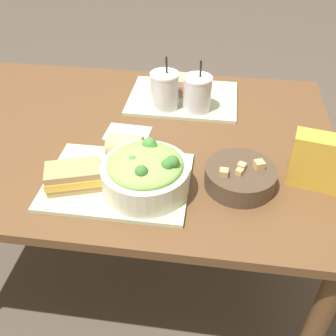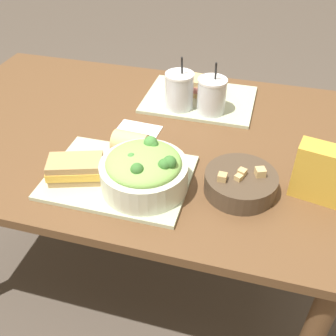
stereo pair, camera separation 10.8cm
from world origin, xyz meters
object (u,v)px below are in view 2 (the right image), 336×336
(salad_bowl, at_px, (144,170))
(sandwich_far, at_px, (199,86))
(drink_cup_dark, at_px, (179,92))
(napkin_folded, at_px, (138,130))
(drink_cup_red, at_px, (212,97))
(chip_bag, at_px, (324,174))
(sandwich_near, at_px, (76,169))
(baguette_near, at_px, (131,144))
(soup_bowl, at_px, (240,182))

(salad_bowl, height_order, sandwich_far, salad_bowl)
(drink_cup_dark, height_order, napkin_folded, drink_cup_dark)
(sandwich_far, distance_m, drink_cup_red, 0.14)
(salad_bowl, distance_m, chip_bag, 0.47)
(sandwich_near, distance_m, drink_cup_dark, 0.50)
(drink_cup_dark, relative_size, napkin_folded, 1.28)
(baguette_near, height_order, chip_bag, chip_bag)
(drink_cup_red, bearing_deg, napkin_folded, -141.81)
(salad_bowl, distance_m, napkin_folded, 0.31)
(drink_cup_red, bearing_deg, salad_bowl, -102.66)
(soup_bowl, height_order, chip_bag, chip_bag)
(soup_bowl, xyz_separation_m, sandwich_far, (-0.22, 0.50, 0.01))
(salad_bowl, distance_m, drink_cup_dark, 0.45)
(sandwich_near, bearing_deg, soup_bowl, -8.20)
(sandwich_far, distance_m, drink_cup_dark, 0.13)
(soup_bowl, bearing_deg, chip_bag, 9.54)
(sandwich_far, bearing_deg, soup_bowl, -58.08)
(sandwich_near, relative_size, drink_cup_red, 0.93)
(baguette_near, bearing_deg, sandwich_far, -12.29)
(soup_bowl, height_order, drink_cup_dark, drink_cup_dark)
(salad_bowl, height_order, soup_bowl, salad_bowl)
(soup_bowl, xyz_separation_m, drink_cup_dark, (-0.27, 0.38, 0.04))
(sandwich_near, height_order, sandwich_far, same)
(baguette_near, height_order, drink_cup_red, drink_cup_red)
(salad_bowl, bearing_deg, sandwich_far, 86.72)
(soup_bowl, distance_m, drink_cup_dark, 0.47)
(soup_bowl, bearing_deg, sandwich_near, -169.94)
(baguette_near, relative_size, chip_bag, 0.65)
(soup_bowl, distance_m, sandwich_far, 0.55)
(baguette_near, bearing_deg, salad_bowl, -144.26)
(drink_cup_dark, bearing_deg, baguette_near, -102.51)
(drink_cup_red, bearing_deg, drink_cup_dark, 180.00)
(salad_bowl, bearing_deg, soup_bowl, 13.84)
(salad_bowl, xyz_separation_m, baguette_near, (-0.09, 0.13, -0.02))
(salad_bowl, distance_m, baguette_near, 0.16)
(salad_bowl, xyz_separation_m, chip_bag, (0.46, 0.10, 0.01))
(chip_bag, bearing_deg, drink_cup_red, 147.55)
(chip_bag, height_order, napkin_folded, chip_bag)
(salad_bowl, relative_size, soup_bowl, 1.20)
(baguette_near, xyz_separation_m, sandwich_far, (0.12, 0.43, -0.01))
(salad_bowl, xyz_separation_m, sandwich_far, (0.03, 0.57, -0.02))
(baguette_near, height_order, sandwich_far, baguette_near)
(baguette_near, height_order, napkin_folded, baguette_near)
(sandwich_far, height_order, drink_cup_dark, drink_cup_dark)
(drink_cup_dark, bearing_deg, salad_bowl, -88.04)
(sandwich_near, relative_size, baguette_near, 1.63)
(drink_cup_red, xyz_separation_m, napkin_folded, (-0.22, -0.17, -0.07))
(soup_bowl, xyz_separation_m, sandwich_near, (-0.45, -0.08, 0.01))
(chip_bag, bearing_deg, salad_bowl, -156.52)
(soup_bowl, xyz_separation_m, napkin_folded, (-0.37, 0.22, -0.03))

